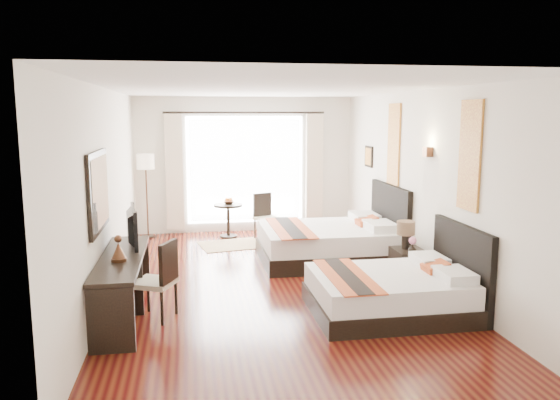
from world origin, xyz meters
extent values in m
cube|color=#3A0B0A|center=(0.00, 0.00, -0.01)|extent=(4.50, 7.50, 0.01)
cube|color=white|center=(0.00, 0.00, 2.79)|extent=(4.50, 7.50, 0.02)
cube|color=silver|center=(2.25, 0.00, 1.40)|extent=(0.01, 7.50, 2.80)
cube|color=silver|center=(-2.25, 0.00, 1.40)|extent=(0.01, 7.50, 2.80)
cube|color=silver|center=(0.00, 3.75, 1.40)|extent=(4.50, 0.01, 2.80)
cube|color=silver|center=(0.00, -3.75, 1.40)|extent=(4.50, 0.01, 2.80)
cube|color=white|center=(0.00, 3.73, 1.30)|extent=(2.40, 0.02, 2.20)
cube|color=white|center=(0.00, 3.67, 1.30)|extent=(2.30, 0.02, 2.10)
cube|color=beige|center=(-1.45, 3.63, 1.28)|extent=(0.35, 0.14, 2.35)
cube|color=beige|center=(1.45, 3.63, 1.28)|extent=(0.35, 0.14, 2.35)
cube|color=maroon|center=(2.23, -1.38, 1.95)|extent=(0.03, 0.50, 1.35)
cube|color=maroon|center=(2.23, 1.14, 1.95)|extent=(0.03, 0.50, 1.35)
cube|color=#442818|center=(2.19, -0.27, 1.92)|extent=(0.10, 0.14, 0.14)
cube|color=black|center=(-2.22, -0.93, 1.55)|extent=(0.04, 1.25, 0.95)
cube|color=white|center=(-2.19, -0.93, 1.55)|extent=(0.01, 1.12, 0.82)
cube|color=black|center=(1.23, -1.38, 0.11)|extent=(1.86, 1.45, 0.23)
cube|color=white|center=(1.23, -1.38, 0.36)|extent=(1.80, 1.41, 0.27)
cube|color=black|center=(2.20, -1.38, 0.55)|extent=(0.08, 1.45, 1.09)
cube|color=#A9471B|center=(0.71, -1.38, 0.51)|extent=(0.50, 1.51, 0.02)
cube|color=black|center=(1.08, 1.14, 0.13)|extent=(2.17, 1.69, 0.26)
cube|color=white|center=(1.08, 1.14, 0.42)|extent=(2.11, 1.65, 0.32)
cube|color=black|center=(2.20, 1.14, 0.63)|extent=(0.08, 1.69, 1.27)
cube|color=#A9471B|center=(0.47, 1.14, 0.59)|extent=(0.58, 1.75, 0.02)
cube|color=black|center=(1.97, -0.27, 0.25)|extent=(0.43, 0.53, 0.51)
cylinder|color=black|center=(1.93, -0.22, 0.61)|extent=(0.11, 0.11, 0.22)
cylinder|color=#463221|center=(1.93, -0.22, 0.82)|extent=(0.26, 0.26, 0.20)
imported|color=black|center=(1.94, -0.45, 0.56)|extent=(0.14, 0.14, 0.12)
cube|color=black|center=(-1.99, -0.93, 0.38)|extent=(0.50, 2.20, 0.76)
imported|color=black|center=(-1.97, -0.38, 1.01)|extent=(0.23, 0.88, 0.50)
cube|color=#BAAB8F|center=(-1.61, -1.07, 0.45)|extent=(0.59, 0.59, 0.06)
cube|color=black|center=(-1.43, -1.15, 0.71)|extent=(0.22, 0.40, 0.50)
cylinder|color=black|center=(-2.00, 3.42, 0.02)|extent=(0.25, 0.25, 0.03)
cylinder|color=#442818|center=(-2.00, 3.42, 0.74)|extent=(0.03, 0.03, 1.42)
cylinder|color=beige|center=(-2.00, 3.42, 1.53)|extent=(0.34, 0.34, 0.29)
cylinder|color=black|center=(-0.40, 3.21, 0.34)|extent=(0.58, 0.58, 0.67)
imported|color=#472719|center=(-0.39, 3.24, 0.70)|extent=(0.24, 0.24, 0.06)
cube|color=#BAAB8F|center=(0.33, 2.85, 0.42)|extent=(0.55, 0.55, 0.06)
cube|color=black|center=(0.26, 3.02, 0.67)|extent=(0.38, 0.19, 0.47)
cube|color=tan|center=(-0.31, 2.52, 0.01)|extent=(1.49, 1.15, 0.01)
camera|label=1|loc=(-1.16, -7.56, 2.45)|focal=35.00mm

